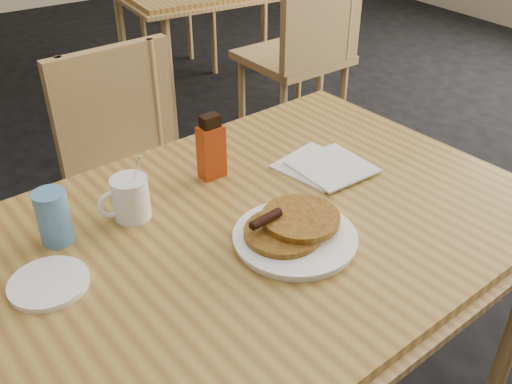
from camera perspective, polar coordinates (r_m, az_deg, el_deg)
main_table at (r=1.27m, az=-0.85°, el=-4.78°), size 1.43×1.04×0.75m
chair_main_far at (r=1.92m, az=-12.29°, el=2.66°), size 0.45×0.45×0.91m
chair_neighbor_near at (r=2.84m, az=5.06°, el=14.97°), size 0.50×0.50×1.03m
pancake_plate at (r=1.20m, az=3.78°, el=-4.15°), size 0.26×0.26×0.07m
coffee_mug at (r=1.28m, az=-12.54°, el=-0.56°), size 0.12×0.08×0.15m
syrup_bottle at (r=1.39m, az=-4.49°, el=4.33°), size 0.07×0.04×0.17m
napkin_stack at (r=1.46m, az=6.90°, el=2.58°), size 0.22×0.23×0.01m
blue_tumbler at (r=1.24m, az=-19.58°, el=-2.39°), size 0.08×0.08×0.12m
side_saucer at (r=1.17m, az=-20.01°, el=-8.57°), size 0.20×0.20×0.01m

